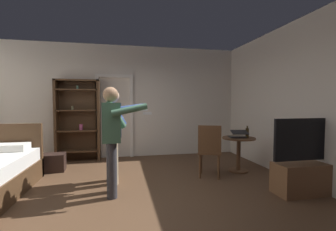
{
  "coord_description": "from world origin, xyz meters",
  "views": [
    {
      "loc": [
        0.03,
        -3.34,
        1.39
      ],
      "look_at": [
        0.81,
        0.48,
        1.19
      ],
      "focal_mm": 24.34,
      "sensor_mm": 36.0,
      "label": 1
    }
  ],
  "objects_px": {
    "person_blue_shirt": "(112,133)",
    "side_table": "(239,148)",
    "laptop": "(238,135)",
    "suitcase_dark": "(49,163)",
    "bottle_on_table": "(247,133)",
    "person_striped_shirt": "(114,130)",
    "wooden_chair": "(210,149)",
    "bookshelf": "(78,117)",
    "tv_flatscreen": "(305,171)"
  },
  "relations": [
    {
      "from": "person_blue_shirt",
      "to": "side_table",
      "type": "bearing_deg",
      "value": 16.37
    },
    {
      "from": "laptop",
      "to": "suitcase_dark",
      "type": "xyz_separation_m",
      "value": [
        -3.78,
        0.8,
        -0.57
      ]
    },
    {
      "from": "laptop",
      "to": "bottle_on_table",
      "type": "bearing_deg",
      "value": -11.92
    },
    {
      "from": "bottle_on_table",
      "to": "suitcase_dark",
      "type": "distance_m",
      "value": 4.09
    },
    {
      "from": "person_blue_shirt",
      "to": "person_striped_shirt",
      "type": "height_order",
      "value": "person_blue_shirt"
    },
    {
      "from": "wooden_chair",
      "to": "person_blue_shirt",
      "type": "height_order",
      "value": "person_blue_shirt"
    },
    {
      "from": "person_blue_shirt",
      "to": "bookshelf",
      "type": "bearing_deg",
      "value": 110.82
    },
    {
      "from": "side_table",
      "to": "wooden_chair",
      "type": "height_order",
      "value": "wooden_chair"
    },
    {
      "from": "bookshelf",
      "to": "tv_flatscreen",
      "type": "height_order",
      "value": "bookshelf"
    },
    {
      "from": "side_table",
      "to": "person_striped_shirt",
      "type": "xyz_separation_m",
      "value": [
        -2.48,
        -0.16,
        0.46
      ]
    },
    {
      "from": "bookshelf",
      "to": "person_striped_shirt",
      "type": "distance_m",
      "value": 1.99
    },
    {
      "from": "bookshelf",
      "to": "person_blue_shirt",
      "type": "bearing_deg",
      "value": -69.18
    },
    {
      "from": "bookshelf",
      "to": "person_blue_shirt",
      "type": "xyz_separation_m",
      "value": [
        0.89,
        -2.34,
        -0.11
      ]
    },
    {
      "from": "side_table",
      "to": "wooden_chair",
      "type": "bearing_deg",
      "value": -161.72
    },
    {
      "from": "bottle_on_table",
      "to": "wooden_chair",
      "type": "xyz_separation_m",
      "value": [
        -0.87,
        -0.16,
        -0.26
      ]
    },
    {
      "from": "laptop",
      "to": "person_blue_shirt",
      "type": "xyz_separation_m",
      "value": [
        -2.45,
        -0.69,
        0.19
      ]
    },
    {
      "from": "person_striped_shirt",
      "to": "side_table",
      "type": "bearing_deg",
      "value": 3.66
    },
    {
      "from": "bottle_on_table",
      "to": "person_blue_shirt",
      "type": "distance_m",
      "value": 2.71
    },
    {
      "from": "wooden_chair",
      "to": "laptop",
      "type": "bearing_deg",
      "value": 15.99
    },
    {
      "from": "person_striped_shirt",
      "to": "suitcase_dark",
      "type": "relative_size",
      "value": 2.64
    },
    {
      "from": "bookshelf",
      "to": "person_striped_shirt",
      "type": "bearing_deg",
      "value": -63.0
    },
    {
      "from": "person_blue_shirt",
      "to": "wooden_chair",
      "type": "bearing_deg",
      "value": 15.57
    },
    {
      "from": "laptop",
      "to": "person_blue_shirt",
      "type": "bearing_deg",
      "value": -164.32
    },
    {
      "from": "tv_flatscreen",
      "to": "person_blue_shirt",
      "type": "height_order",
      "value": "person_blue_shirt"
    },
    {
      "from": "bottle_on_table",
      "to": "tv_flatscreen",
      "type": "bearing_deg",
      "value": -76.97
    },
    {
      "from": "person_striped_shirt",
      "to": "suitcase_dark",
      "type": "xyz_separation_m",
      "value": [
        -1.34,
        0.91,
        -0.75
      ]
    },
    {
      "from": "tv_flatscreen",
      "to": "wooden_chair",
      "type": "bearing_deg",
      "value": 137.9
    },
    {
      "from": "bottle_on_table",
      "to": "suitcase_dark",
      "type": "height_order",
      "value": "bottle_on_table"
    },
    {
      "from": "bookshelf",
      "to": "bottle_on_table",
      "type": "bearing_deg",
      "value": -25.63
    },
    {
      "from": "tv_flatscreen",
      "to": "person_striped_shirt",
      "type": "relative_size",
      "value": 0.72
    },
    {
      "from": "person_striped_shirt",
      "to": "bookshelf",
      "type": "bearing_deg",
      "value": 117.0
    },
    {
      "from": "bookshelf",
      "to": "wooden_chair",
      "type": "xyz_separation_m",
      "value": [
        2.65,
        -1.85,
        -0.51
      ]
    },
    {
      "from": "person_blue_shirt",
      "to": "person_striped_shirt",
      "type": "bearing_deg",
      "value": 88.94
    },
    {
      "from": "side_table",
      "to": "suitcase_dark",
      "type": "distance_m",
      "value": 3.9
    },
    {
      "from": "bookshelf",
      "to": "bottle_on_table",
      "type": "relative_size",
      "value": 8.17
    },
    {
      "from": "laptop",
      "to": "wooden_chair",
      "type": "xyz_separation_m",
      "value": [
        -0.69,
        -0.2,
        -0.21
      ]
    },
    {
      "from": "bookshelf",
      "to": "wooden_chair",
      "type": "bearing_deg",
      "value": -34.89
    },
    {
      "from": "side_table",
      "to": "person_striped_shirt",
      "type": "relative_size",
      "value": 0.43
    },
    {
      "from": "laptop",
      "to": "person_striped_shirt",
      "type": "height_order",
      "value": "person_striped_shirt"
    },
    {
      "from": "laptop",
      "to": "bottle_on_table",
      "type": "relative_size",
      "value": 1.57
    },
    {
      "from": "bookshelf",
      "to": "person_striped_shirt",
      "type": "relative_size",
      "value": 1.2
    },
    {
      "from": "tv_flatscreen",
      "to": "laptop",
      "type": "bearing_deg",
      "value": 110.23
    },
    {
      "from": "tv_flatscreen",
      "to": "wooden_chair",
      "type": "xyz_separation_m",
      "value": [
        -1.14,
        1.03,
        0.19
      ]
    },
    {
      "from": "side_table",
      "to": "suitcase_dark",
      "type": "bearing_deg",
      "value": 168.79
    },
    {
      "from": "laptop",
      "to": "tv_flatscreen",
      "type": "bearing_deg",
      "value": -69.77
    },
    {
      "from": "bookshelf",
      "to": "laptop",
      "type": "distance_m",
      "value": 3.74
    },
    {
      "from": "laptop",
      "to": "bottle_on_table",
      "type": "xyz_separation_m",
      "value": [
        0.18,
        -0.04,
        0.05
      ]
    },
    {
      "from": "bottle_on_table",
      "to": "suitcase_dark",
      "type": "relative_size",
      "value": 0.39
    },
    {
      "from": "tv_flatscreen",
      "to": "bottle_on_table",
      "type": "relative_size",
      "value": 4.86
    },
    {
      "from": "bottle_on_table",
      "to": "person_blue_shirt",
      "type": "xyz_separation_m",
      "value": [
        -2.63,
        -0.65,
        0.14
      ]
    }
  ]
}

